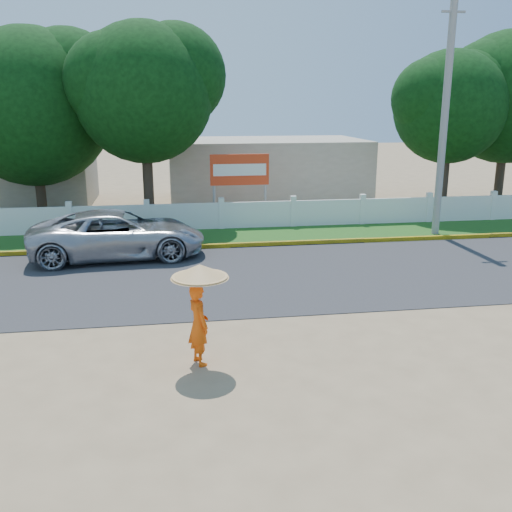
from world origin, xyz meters
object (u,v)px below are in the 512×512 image
at_px(vehicle, 118,234).
at_px(billboard, 240,173).
at_px(utility_pole, 445,118).
at_px(monk_with_parasol, 199,300).

distance_m(vehicle, billboard, 7.02).
xyz_separation_m(utility_pole, billboard, (-7.36, 3.35, -2.36)).
height_order(vehicle, monk_with_parasol, monk_with_parasol).
distance_m(vehicle, monk_with_parasol, 8.79).
height_order(monk_with_parasol, billboard, billboard).
xyz_separation_m(vehicle, monk_with_parasol, (2.22, -8.49, 0.54)).
bearing_deg(monk_with_parasol, vehicle, 104.62).
relative_size(monk_with_parasol, billboard, 0.70).
bearing_deg(utility_pole, vehicle, -172.21).
height_order(utility_pole, vehicle, utility_pole).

